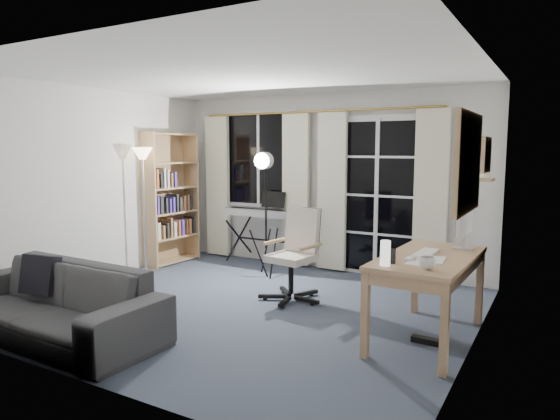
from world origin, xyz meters
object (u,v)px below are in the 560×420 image
object	(u,v)px
bookshelf	(168,201)
office_chair	(297,246)
desk	(429,266)
torchiere_lamp	(143,172)
keyboard_piano	(270,214)
mug	(427,261)
monitor	(464,219)
sofa	(51,290)
studio_light	(264,175)

from	to	relation	value
bookshelf	office_chair	xyz separation A→B (m)	(2.46, -0.64, -0.30)
desk	torchiere_lamp	bearing A→B (deg)	174.50
keyboard_piano	mug	world-z (taller)	keyboard_piano
torchiere_lamp	monitor	world-z (taller)	torchiere_lamp
bookshelf	torchiere_lamp	distance (m)	0.78
keyboard_piano	office_chair	distance (m)	1.56
torchiere_lamp	sofa	distance (m)	2.50
desk	mug	xyz separation A→B (m)	(0.10, -0.50, 0.15)
torchiere_lamp	studio_light	distance (m)	1.62
bookshelf	mug	distance (m)	4.42
desk	office_chair	bearing A→B (deg)	163.93
bookshelf	sofa	size ratio (longest dim) A/B	0.87
keyboard_piano	bookshelf	bearing A→B (deg)	-159.84
bookshelf	monitor	size ratio (longest dim) A/B	3.52
office_chair	monitor	world-z (taller)	monitor
studio_light	mug	distance (m)	2.98
torchiere_lamp	desk	xyz separation A→B (m)	(3.86, -0.53, -0.70)
keyboard_piano	sofa	xyz separation A→B (m)	(-0.28, -3.25, -0.32)
studio_light	office_chair	distance (m)	1.24
bookshelf	monitor	xyz separation A→B (m)	(4.20, -0.70, 0.13)
keyboard_piano	monitor	xyz separation A→B (m)	(2.79, -1.21, 0.28)
keyboard_piano	desk	distance (m)	3.08
studio_light	desk	distance (m)	2.68
torchiere_lamp	monitor	xyz separation A→B (m)	(4.05, -0.08, -0.32)
torchiere_lamp	office_chair	distance (m)	2.43
monitor	bookshelf	bearing A→B (deg)	172.84
torchiere_lamp	keyboard_piano	distance (m)	1.80
office_chair	sofa	world-z (taller)	office_chair
torchiere_lamp	sofa	world-z (taller)	torchiere_lamp
sofa	desk	bearing A→B (deg)	29.76
keyboard_piano	desk	size ratio (longest dim) A/B	0.96
keyboard_piano	studio_light	distance (m)	0.83
studio_light	desk	bearing A→B (deg)	-30.16
studio_light	sofa	size ratio (longest dim) A/B	0.76
office_chair	desk	xyz separation A→B (m)	(1.55, -0.51, 0.06)
torchiere_lamp	office_chair	xyz separation A→B (m)	(2.31, -0.01, -0.76)
studio_light	office_chair	world-z (taller)	studio_light
keyboard_piano	mug	bearing A→B (deg)	-38.55
keyboard_piano	torchiere_lamp	bearing A→B (deg)	-137.84
torchiere_lamp	desk	world-z (taller)	torchiere_lamp
bookshelf	studio_light	xyz separation A→B (m)	(1.66, -0.03, 0.42)
studio_light	sofa	xyz separation A→B (m)	(-0.53, -2.70, -0.90)
torchiere_lamp	sofa	bearing A→B (deg)	-65.20
bookshelf	mug	world-z (taller)	bookshelf
bookshelf	mug	size ratio (longest dim) A/B	15.49
desk	sofa	world-z (taller)	sofa
studio_light	bookshelf	bearing A→B (deg)	174.14
torchiere_lamp	sofa	size ratio (longest dim) A/B	0.77
mug	studio_light	bearing A→B (deg)	146.55
bookshelf	keyboard_piano	size ratio (longest dim) A/B	1.39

